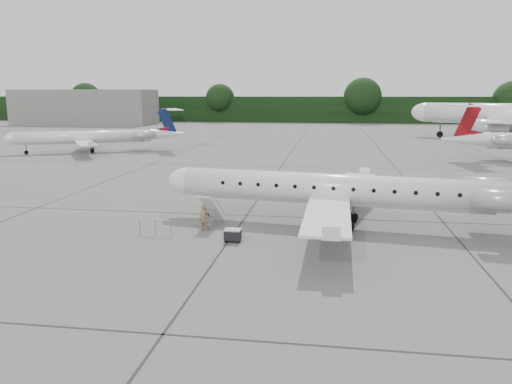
# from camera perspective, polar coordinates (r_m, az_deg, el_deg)

# --- Properties ---
(ground) EXTENTS (320.00, 320.00, 0.00)m
(ground) POSITION_cam_1_polar(r_m,az_deg,el_deg) (29.44, 6.04, -6.04)
(ground) COLOR slate
(ground) RESTS_ON ground
(treeline) EXTENTS (260.00, 4.00, 8.00)m
(treeline) POSITION_cam_1_polar(r_m,az_deg,el_deg) (158.19, 8.22, 9.30)
(treeline) COLOR black
(treeline) RESTS_ON ground
(terminal_building) EXTENTS (40.00, 14.00, 10.00)m
(terminal_building) POSITION_cam_1_polar(r_m,az_deg,el_deg) (155.38, -18.97, 9.16)
(terminal_building) COLOR slate
(terminal_building) RESTS_ON ground
(main_regional_jet) EXTENTS (29.76, 23.26, 7.00)m
(main_regional_jet) POSITION_cam_1_polar(r_m,az_deg,el_deg) (33.15, 9.36, 2.02)
(main_regional_jet) COLOR white
(main_regional_jet) RESTS_ON ground
(airstair) EXTENTS (1.19, 2.56, 2.19)m
(airstair) POSITION_cam_1_polar(r_m,az_deg,el_deg) (33.42, -5.09, -2.00)
(airstair) COLOR white
(airstair) RESTS_ON ground
(passenger) EXTENTS (0.69, 0.52, 1.70)m
(passenger) POSITION_cam_1_polar(r_m,az_deg,el_deg) (32.24, -5.98, -2.96)
(passenger) COLOR olive
(passenger) RESTS_ON ground
(safety_railing) EXTENTS (2.19, 0.41, 1.00)m
(safety_railing) POSITION_cam_1_polar(r_m,az_deg,el_deg) (31.75, -11.44, -3.99)
(safety_railing) COLOR #909398
(safety_railing) RESTS_ON ground
(baggage_cart) EXTENTS (0.96, 0.79, 0.82)m
(baggage_cart) POSITION_cam_1_polar(r_m,az_deg,el_deg) (29.86, -2.67, -4.92)
(baggage_cart) COLOR black
(baggage_cart) RESTS_ON ground
(bg_narrowbody) EXTENTS (46.69, 40.99, 13.93)m
(bg_narrowbody) POSITION_cam_1_polar(r_m,az_deg,el_deg) (107.45, 26.96, 9.02)
(bg_narrowbody) COLOR white
(bg_narrowbody) RESTS_ON ground
(bg_regional_left) EXTENTS (30.12, 26.92, 6.51)m
(bg_regional_left) POSITION_cam_1_polar(r_m,az_deg,el_deg) (79.78, -18.98, 6.62)
(bg_regional_left) COLOR white
(bg_regional_left) RESTS_ON ground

